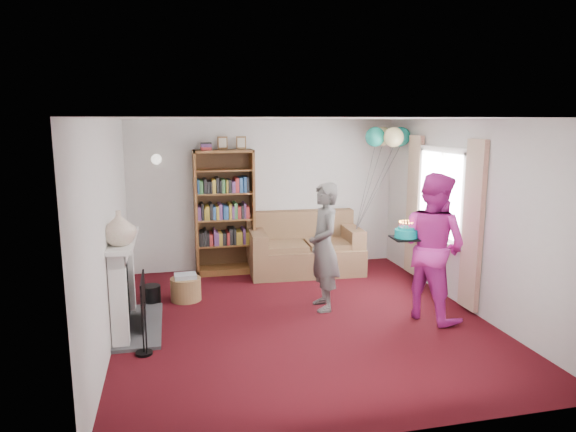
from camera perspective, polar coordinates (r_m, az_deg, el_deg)
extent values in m
plane|color=#35080D|center=(6.62, 1.52, -11.40)|extent=(5.00, 5.00, 0.00)
cube|color=silver|center=(8.68, -2.59, 2.43)|extent=(4.50, 0.02, 2.50)
cube|color=silver|center=(6.11, -19.40, -1.63)|extent=(0.02, 5.00, 2.50)
cube|color=silver|center=(7.17, 19.35, 0.10)|extent=(0.02, 5.00, 2.50)
cube|color=white|center=(6.14, 1.64, 10.82)|extent=(4.50, 5.00, 0.01)
cube|color=#3F3F42|center=(6.63, -16.28, -11.62)|extent=(0.55, 1.40, 0.04)
cube|color=white|center=(5.95, -18.28, -9.07)|extent=(0.18, 0.14, 1.06)
cube|color=white|center=(7.00, -17.49, -6.09)|extent=(0.18, 0.14, 1.06)
cube|color=white|center=(6.35, -18.09, -3.42)|extent=(0.18, 1.24, 0.16)
cube|color=white|center=(6.32, -17.87, -2.53)|extent=(0.28, 1.35, 0.05)
cube|color=black|center=(6.49, -18.00, -7.89)|extent=(0.10, 0.80, 0.86)
cube|color=black|center=(6.52, -15.80, -9.08)|extent=(0.02, 0.70, 0.60)
cylinder|color=black|center=(5.79, -15.84, -11.72)|extent=(0.18, 0.18, 0.64)
cylinder|color=black|center=(7.34, -14.97, -8.46)|extent=(0.26, 0.26, 0.26)
cube|color=white|center=(7.56, 16.99, 7.06)|extent=(0.08, 1.30, 0.08)
cube|color=white|center=(7.73, 16.49, -2.23)|extent=(0.08, 1.30, 0.08)
cube|color=white|center=(7.63, 16.93, 2.37)|extent=(0.01, 1.15, 1.20)
cube|color=white|center=(7.72, 16.28, -2.46)|extent=(0.14, 1.32, 0.04)
cube|color=#C1B692|center=(6.97, 19.85, -1.05)|extent=(0.07, 0.38, 2.20)
cube|color=#C1B692|center=(8.37, 13.81, 1.13)|extent=(0.07, 0.38, 2.20)
cylinder|color=gold|center=(8.42, -14.42, 6.30)|extent=(0.04, 0.12, 0.04)
sphere|color=white|center=(8.33, -14.42, 6.12)|extent=(0.16, 0.16, 0.16)
cube|color=#472B14|center=(8.57, -7.21, 0.62)|extent=(0.96, 0.04, 2.02)
cube|color=brown|center=(8.35, -10.20, 0.28)|extent=(0.04, 0.42, 2.02)
cube|color=brown|center=(8.44, -3.98, 0.53)|extent=(0.04, 0.42, 2.02)
cube|color=brown|center=(8.27, -7.23, 7.17)|extent=(0.96, 0.42, 0.04)
cube|color=brown|center=(8.61, -6.93, -5.90)|extent=(0.96, 0.42, 0.10)
cube|color=brown|center=(8.50, -6.99, -3.13)|extent=(0.88, 0.38, 0.03)
cube|color=brown|center=(8.41, -7.06, -0.31)|extent=(0.88, 0.38, 0.02)
cube|color=brown|center=(8.34, -7.12, 2.56)|extent=(0.88, 0.38, 0.02)
cube|color=brown|center=(8.29, -7.18, 5.11)|extent=(0.88, 0.38, 0.02)
cube|color=maroon|center=(8.22, -9.08, 7.66)|extent=(0.16, 0.22, 0.12)
cube|color=brown|center=(8.31, -7.29, 8.08)|extent=(0.16, 0.02, 0.20)
cube|color=brown|center=(8.35, -5.23, 8.13)|extent=(0.16, 0.02, 0.20)
cube|color=olive|center=(8.53, 1.91, -4.82)|extent=(1.84, 0.97, 0.43)
cube|color=olive|center=(8.78, 1.31, -1.82)|extent=(1.84, 0.24, 0.76)
cube|color=olive|center=(8.31, -3.42, -3.70)|extent=(0.24, 0.92, 0.59)
cube|color=olive|center=(8.71, 7.01, -3.10)|extent=(0.24, 0.92, 0.59)
cube|color=olive|center=(8.30, -0.68, -3.48)|extent=(0.78, 0.67, 0.12)
cube|color=olive|center=(8.50, 4.74, -3.16)|extent=(0.78, 0.67, 0.12)
cylinder|color=olive|center=(7.38, -11.28, -7.96)|extent=(0.42, 0.42, 0.32)
cube|color=beige|center=(7.32, -11.33, -6.56)|extent=(0.30, 0.23, 0.06)
imported|color=black|center=(6.76, 4.02, -3.42)|extent=(0.41, 0.62, 1.69)
imported|color=#CA2899|center=(6.67, 15.78, -3.28)|extent=(1.03, 1.12, 1.85)
cube|color=black|center=(6.51, 12.97, -2.42)|extent=(0.34, 0.34, 0.02)
cylinder|color=#0C9393|center=(6.50, 12.99, -1.90)|extent=(0.28, 0.28, 0.10)
cylinder|color=#0C9393|center=(6.49, 13.01, -1.38)|extent=(0.21, 0.21, 0.04)
cylinder|color=#DD62AB|center=(6.52, 13.69, -1.04)|extent=(0.01, 0.01, 0.09)
sphere|color=orange|center=(6.51, 13.71, -0.61)|extent=(0.02, 0.02, 0.02)
cylinder|color=#DD62AB|center=(6.54, 13.50, -0.99)|extent=(0.01, 0.01, 0.09)
sphere|color=orange|center=(6.53, 13.52, -0.56)|extent=(0.02, 0.02, 0.02)
cylinder|color=#DD62AB|center=(6.56, 13.23, -0.95)|extent=(0.01, 0.01, 0.09)
sphere|color=orange|center=(6.55, 13.25, -0.52)|extent=(0.02, 0.02, 0.02)
cylinder|color=#DD62AB|center=(6.56, 12.92, -0.93)|extent=(0.01, 0.01, 0.09)
sphere|color=orange|center=(6.55, 12.94, -0.50)|extent=(0.02, 0.02, 0.02)
cylinder|color=#DD62AB|center=(6.55, 12.63, -0.94)|extent=(0.01, 0.01, 0.09)
sphere|color=orange|center=(6.54, 12.65, -0.51)|extent=(0.02, 0.02, 0.02)
cylinder|color=#DD62AB|center=(6.52, 12.41, -0.97)|extent=(0.01, 0.01, 0.09)
sphere|color=orange|center=(6.52, 12.43, -0.54)|extent=(0.02, 0.02, 0.02)
cylinder|color=#DD62AB|center=(6.49, 12.29, -1.03)|extent=(0.01, 0.01, 0.09)
sphere|color=orange|center=(6.48, 12.31, -0.59)|extent=(0.02, 0.02, 0.02)
cylinder|color=#DD62AB|center=(6.46, 12.30, -1.09)|extent=(0.01, 0.01, 0.09)
sphere|color=orange|center=(6.45, 12.31, -0.65)|extent=(0.02, 0.02, 0.02)
cylinder|color=#DD62AB|center=(6.43, 12.43, -1.15)|extent=(0.01, 0.01, 0.09)
sphere|color=orange|center=(6.42, 12.45, -0.71)|extent=(0.02, 0.02, 0.02)
cylinder|color=#DD62AB|center=(6.40, 12.67, -1.20)|extent=(0.01, 0.01, 0.09)
sphere|color=orange|center=(6.40, 12.69, -0.76)|extent=(0.02, 0.02, 0.02)
cylinder|color=#DD62AB|center=(6.40, 12.97, -1.23)|extent=(0.01, 0.01, 0.09)
sphere|color=orange|center=(6.39, 12.99, -0.79)|extent=(0.02, 0.02, 0.02)
cylinder|color=#DD62AB|center=(6.40, 13.28, -1.23)|extent=(0.01, 0.01, 0.09)
sphere|color=orange|center=(6.39, 13.30, -0.79)|extent=(0.02, 0.02, 0.02)
cylinder|color=#DD62AB|center=(6.42, 13.55, -1.21)|extent=(0.01, 0.01, 0.09)
sphere|color=orange|center=(6.41, 13.57, -0.77)|extent=(0.02, 0.02, 0.02)
cylinder|color=#DD62AB|center=(6.45, 13.72, -1.17)|extent=(0.01, 0.01, 0.09)
sphere|color=orange|center=(6.44, 13.74, -0.73)|extent=(0.02, 0.02, 0.02)
cylinder|color=#DD62AB|center=(6.48, 13.77, -1.11)|extent=(0.01, 0.01, 0.09)
sphere|color=orange|center=(6.47, 13.79, -0.67)|extent=(0.02, 0.02, 0.02)
sphere|color=#3F3F3F|center=(8.47, 7.51, -1.67)|extent=(0.02, 0.02, 0.02)
sphere|color=#199E84|center=(8.60, 12.39, 8.61)|extent=(0.32, 0.32, 0.32)
sphere|color=#F8E697|center=(8.71, 10.44, 8.70)|extent=(0.32, 0.32, 0.32)
sphere|color=#199E84|center=(8.42, 9.65, 8.67)|extent=(0.32, 0.32, 0.32)
sphere|color=#F8E697|center=(8.30, 11.65, 8.57)|extent=(0.32, 0.32, 0.32)
imported|color=beige|center=(5.94, -18.26, -1.25)|extent=(0.38, 0.38, 0.38)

